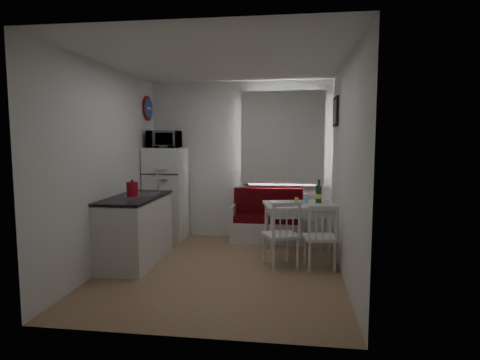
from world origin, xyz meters
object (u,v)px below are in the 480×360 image
object	(u,v)px
kitchen_counter	(136,229)
kettle	(132,190)
chair_right	(321,230)
microwave	(164,139)
bench	(267,224)
dining_table	(300,209)
chair_left	(281,227)
fridge	(166,194)
wine_bottle	(319,191)

from	to	relation	value
kitchen_counter	kettle	bearing A→B (deg)	-75.86
chair_right	microwave	xyz separation A→B (m)	(-2.42, 1.21, 1.13)
bench	kitchen_counter	bearing A→B (deg)	-141.16
kitchen_counter	kettle	xyz separation A→B (m)	(0.05, -0.20, 0.56)
dining_table	kettle	world-z (taller)	kettle
bench	chair_left	bearing A→B (deg)	-79.34
chair_left	fridge	xyz separation A→B (m)	(-1.92, 1.26, 0.22)
bench	kettle	bearing A→B (deg)	-136.46
kitchen_counter	kettle	size ratio (longest dim) A/B	5.66
chair_right	fridge	distance (m)	2.74
microwave	wine_bottle	size ratio (longest dim) A/B	1.46
dining_table	wine_bottle	world-z (taller)	wine_bottle
bench	wine_bottle	distance (m)	1.17
fridge	wine_bottle	world-z (taller)	fridge
bench	wine_bottle	size ratio (longest dim) A/B	3.49
fridge	chair_right	bearing A→B (deg)	-27.50
chair_left	wine_bottle	size ratio (longest dim) A/B	1.61
kitchen_counter	chair_left	distance (m)	1.94
microwave	kettle	size ratio (longest dim) A/B	2.13
fridge	kettle	xyz separation A→B (m)	(0.03, -1.44, 0.26)
chair_right	fridge	bearing A→B (deg)	143.95
chair_left	chair_right	bearing A→B (deg)	-25.66
fridge	microwave	size ratio (longest dim) A/B	3.04
microwave	kettle	distance (m)	1.53
kitchen_counter	microwave	size ratio (longest dim) A/B	2.65
chair_left	microwave	xyz separation A→B (m)	(-1.92, 1.21, 1.11)
kitchen_counter	dining_table	world-z (taller)	kitchen_counter
kitchen_counter	microwave	world-z (taller)	microwave
fridge	microwave	world-z (taller)	microwave
dining_table	kettle	bearing A→B (deg)	-170.10
fridge	kitchen_counter	bearing A→B (deg)	-90.90
fridge	dining_table	bearing A→B (deg)	-15.51
kitchen_counter	kettle	world-z (taller)	kitchen_counter
fridge	wine_bottle	distance (m)	2.49
chair_right	kettle	distance (m)	2.44
fridge	microwave	xyz separation A→B (m)	(0.00, -0.05, 0.89)
bench	fridge	distance (m)	1.73
kitchen_counter	fridge	bearing A→B (deg)	89.10
chair_left	kettle	distance (m)	1.95
dining_table	microwave	xyz separation A→B (m)	(-2.17, 0.55, 0.99)
dining_table	microwave	distance (m)	2.45
kettle	chair_left	bearing A→B (deg)	5.43
wine_bottle	kettle	bearing A→B (deg)	-158.62
wine_bottle	dining_table	bearing A→B (deg)	-159.17
chair_right	chair_left	bearing A→B (deg)	171.81
kitchen_counter	chair_right	bearing A→B (deg)	-0.33
microwave	dining_table	bearing A→B (deg)	-14.28
bench	dining_table	bearing A→B (deg)	-54.39
dining_table	bench	bearing A→B (deg)	114.07
dining_table	wine_bottle	size ratio (longest dim) A/B	3.27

